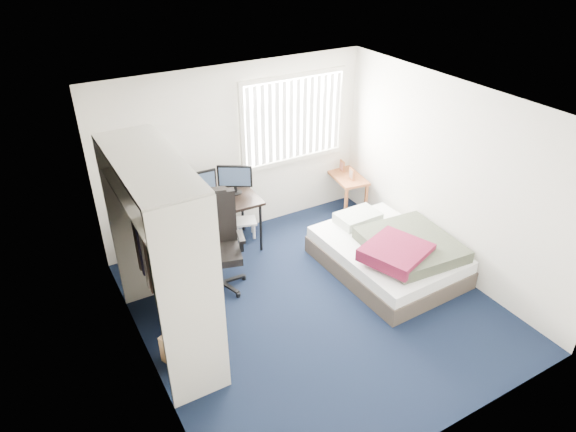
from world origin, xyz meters
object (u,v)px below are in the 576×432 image
Objects in this scene: bed at (390,253)px; desk at (200,202)px; office_chair at (219,251)px; nightstand at (345,178)px.

desk is at bearing 140.58° from bed.
office_chair reaches higher than bed.
desk is 1.24× the size of office_chair.
office_chair is at bearing -161.46° from nightstand.
bed is (-0.49, -1.73, -0.26)m from nightstand.
desk is 1.76× the size of nightstand.
desk is at bearing 84.64° from office_chair.
desk is 2.64m from bed.
office_chair reaches higher than desk.
bed is at bearing -39.42° from desk.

